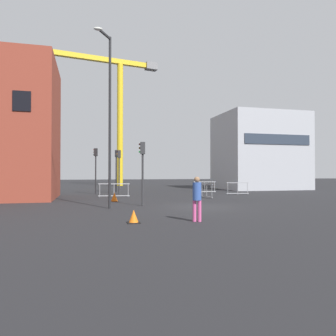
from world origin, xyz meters
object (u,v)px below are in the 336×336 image
(streetlamp_tall, at_px, (109,110))
(pedestrian_walking, at_px, (197,195))
(traffic_light_island, at_px, (96,163))
(traffic_light_verge, at_px, (119,165))
(traffic_cone_on_verge, at_px, (134,217))
(construction_crane, at_px, (118,99))
(traffic_cone_orange, at_px, (114,197))
(traffic_light_far, at_px, (116,164))
(traffic_light_median, at_px, (143,163))

(streetlamp_tall, bearing_deg, pedestrian_walking, -60.62)
(traffic_light_island, relative_size, pedestrian_walking, 2.35)
(traffic_light_verge, height_order, traffic_cone_on_verge, traffic_light_verge)
(construction_crane, bearing_deg, traffic_light_island, -101.27)
(streetlamp_tall, relative_size, traffic_light_island, 2.24)
(traffic_light_verge, distance_m, traffic_cone_orange, 8.39)
(traffic_light_verge, bearing_deg, traffic_cone_orange, -97.77)
(construction_crane, xyz_separation_m, pedestrian_walking, (-0.28, -36.47, -11.94))
(traffic_light_far, bearing_deg, traffic_light_median, -88.93)
(pedestrian_walking, bearing_deg, traffic_cone_on_verge, 173.78)
(construction_crane, distance_m, traffic_light_median, 31.84)
(construction_crane, distance_m, traffic_light_far, 18.95)
(traffic_light_median, relative_size, pedestrian_walking, 2.10)
(traffic_light_far, relative_size, traffic_cone_orange, 6.86)
(streetlamp_tall, height_order, traffic_light_far, streetlamp_tall)
(pedestrian_walking, xyz_separation_m, traffic_cone_on_verge, (-2.46, 0.27, -0.80))
(traffic_cone_orange, bearing_deg, construction_crane, 84.26)
(traffic_light_median, xyz_separation_m, traffic_light_island, (-2.34, 11.49, 0.27))
(streetlamp_tall, height_order, traffic_cone_on_verge, streetlamp_tall)
(streetlamp_tall, relative_size, traffic_cone_on_verge, 18.41)
(traffic_light_far, bearing_deg, traffic_cone_on_verge, -93.19)
(pedestrian_walking, bearing_deg, traffic_light_verge, 94.26)
(traffic_light_island, xyz_separation_m, traffic_cone_on_verge, (0.95, -17.65, -2.55))
(traffic_light_verge, xyz_separation_m, traffic_cone_on_verge, (-1.15, -17.43, -2.46))
(streetlamp_tall, relative_size, traffic_light_far, 2.21)
(construction_crane, distance_m, streetlamp_tall, 32.11)
(traffic_cone_on_verge, xyz_separation_m, traffic_cone_orange, (0.06, 9.46, 0.05))
(traffic_light_verge, xyz_separation_m, traffic_light_median, (0.25, -11.26, -0.18))
(traffic_light_median, xyz_separation_m, traffic_light_far, (-0.26, 14.12, 0.30))
(streetlamp_tall, xyz_separation_m, traffic_cone_on_verge, (0.62, -5.20, -5.06))
(streetlamp_tall, bearing_deg, traffic_light_island, 91.53)
(traffic_cone_orange, bearing_deg, traffic_light_far, 84.35)
(construction_crane, relative_size, traffic_light_median, 5.17)
(streetlamp_tall, relative_size, traffic_light_median, 2.51)
(construction_crane, relative_size, traffic_light_far, 4.56)
(construction_crane, height_order, streetlamp_tall, construction_crane)
(traffic_light_island, height_order, traffic_light_far, traffic_light_far)
(streetlamp_tall, height_order, traffic_light_median, streetlamp_tall)
(pedestrian_walking, relative_size, traffic_cone_orange, 2.88)
(traffic_light_median, height_order, traffic_cone_orange, traffic_light_median)
(traffic_light_median, height_order, traffic_cone_on_verge, traffic_light_median)
(traffic_light_far, bearing_deg, construction_crane, 84.20)
(construction_crane, height_order, traffic_cone_orange, construction_crane)
(traffic_light_verge, bearing_deg, traffic_cone_on_verge, -93.76)
(traffic_light_median, height_order, traffic_light_island, traffic_light_island)
(traffic_light_far, height_order, traffic_cone_orange, traffic_light_far)
(construction_crane, height_order, traffic_light_far, construction_crane)
(traffic_light_verge, bearing_deg, traffic_light_median, -88.74)
(traffic_light_median, bearing_deg, traffic_light_verge, 91.26)
(traffic_light_island, bearing_deg, traffic_cone_orange, -82.99)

